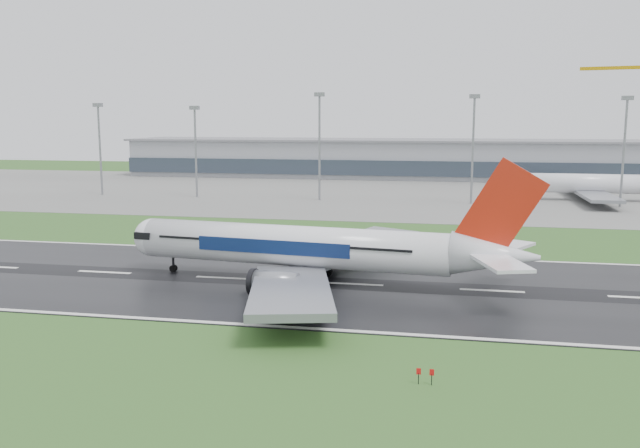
# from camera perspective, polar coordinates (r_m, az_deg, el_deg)

# --- Properties ---
(ground) EXTENTS (520.00, 520.00, 0.00)m
(ground) POSITION_cam_1_polar(r_m,az_deg,el_deg) (98.57, 2.84, -5.23)
(ground) COLOR #28521E
(ground) RESTS_ON ground
(runway) EXTENTS (400.00, 45.00, 0.10)m
(runway) POSITION_cam_1_polar(r_m,az_deg,el_deg) (98.56, 2.85, -5.20)
(runway) COLOR black
(runway) RESTS_ON ground
(apron) EXTENTS (400.00, 130.00, 0.08)m
(apron) POSITION_cam_1_polar(r_m,az_deg,el_deg) (221.32, 7.49, 2.68)
(apron) COLOR slate
(apron) RESTS_ON ground
(terminal) EXTENTS (240.00, 36.00, 15.00)m
(terminal) POSITION_cam_1_polar(r_m,az_deg,el_deg) (280.41, 8.31, 5.52)
(terminal) COLOR gray
(terminal) RESTS_ON ground
(main_airliner) EXTENTS (68.24, 65.64, 18.28)m
(main_airliner) POSITION_cam_1_polar(r_m,az_deg,el_deg) (97.15, -0.01, 0.14)
(main_airliner) COLOR white
(main_airliner) RESTS_ON runway
(parked_airliner) EXTENTS (55.81, 51.96, 16.35)m
(parked_airliner) POSITION_cam_1_polar(r_m,az_deg,el_deg) (213.31, 22.06, 4.07)
(parked_airliner) COLOR silver
(parked_airliner) RESTS_ON apron
(floodmast_0) EXTENTS (0.64, 0.64, 27.96)m
(floodmast_0) POSITION_cam_1_polar(r_m,az_deg,el_deg) (223.47, -18.38, 5.94)
(floodmast_0) COLOR gray
(floodmast_0) RESTS_ON ground
(floodmast_1) EXTENTS (0.64, 0.64, 27.01)m
(floodmast_1) POSITION_cam_1_polar(r_m,az_deg,el_deg) (209.60, -10.63, 5.94)
(floodmast_1) COLOR gray
(floodmast_1) RESTS_ON ground
(floodmast_2) EXTENTS (0.64, 0.64, 30.75)m
(floodmast_2) POSITION_cam_1_polar(r_m,az_deg,el_deg) (198.48, -0.04, 6.47)
(floodmast_2) COLOR gray
(floodmast_2) RESTS_ON ground
(floodmast_3) EXTENTS (0.64, 0.64, 29.92)m
(floodmast_3) POSITION_cam_1_polar(r_m,az_deg,el_deg) (194.91, 13.00, 6.07)
(floodmast_3) COLOR gray
(floodmast_3) RESTS_ON ground
(floodmast_4) EXTENTS (0.64, 0.64, 29.23)m
(floodmast_4) POSITION_cam_1_polar(r_m,az_deg,el_deg) (200.35, 24.65, 5.46)
(floodmast_4) COLOR gray
(floodmast_4) RESTS_ON ground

